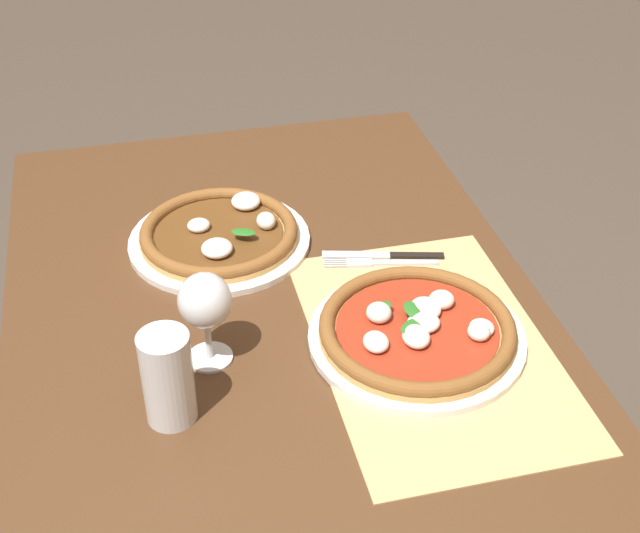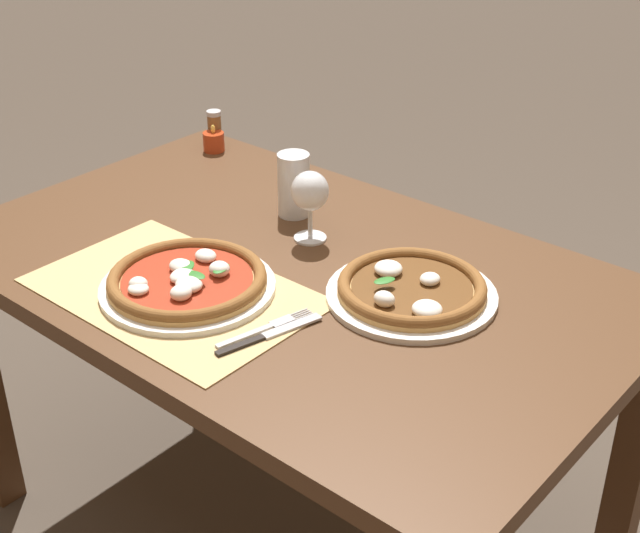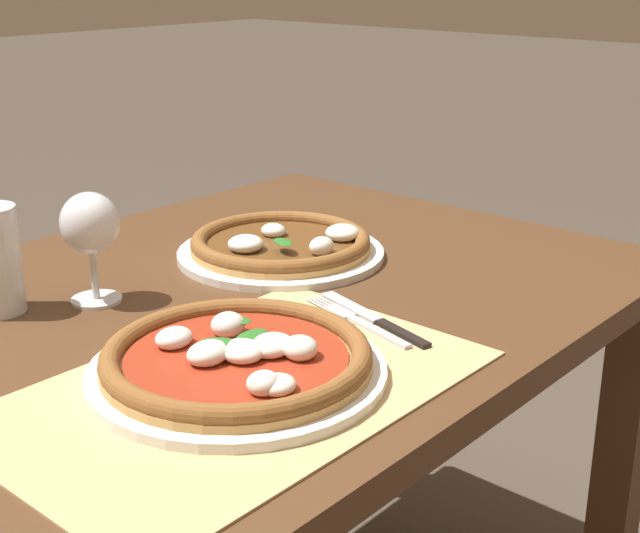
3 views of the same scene
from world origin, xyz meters
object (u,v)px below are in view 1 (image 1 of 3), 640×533
at_px(pizza_far, 220,235).
at_px(knife, 383,256).
at_px(pizza_near, 417,330).
at_px(pint_glass, 168,379).
at_px(wine_glass, 205,304).
at_px(fork, 380,263).

distance_m(pizza_far, knife, 0.29).
bearing_deg(pizza_near, pint_glass, 100.43).
bearing_deg(pizza_far, knife, -112.60).
xyz_separation_m(wine_glass, fork, (0.17, -0.32, -0.10)).
relative_size(pizza_near, fork, 1.71).
distance_m(pizza_near, pizza_far, 0.43).
bearing_deg(knife, pizza_far, 67.40).
distance_m(pizza_near, wine_glass, 0.33).
bearing_deg(pizza_far, wine_glass, 168.73).
bearing_deg(knife, fork, 152.17).
height_order(fork, knife, knife).
distance_m(wine_glass, knife, 0.40).
distance_m(pizza_near, knife, 0.23).
xyz_separation_m(wine_glass, knife, (0.19, -0.33, -0.10)).
bearing_deg(wine_glass, pizza_near, -96.44).
bearing_deg(pint_glass, fork, -54.30).
xyz_separation_m(pizza_far, knife, (-0.11, -0.27, -0.01)).
bearing_deg(pizza_far, pint_glass, 162.65).
height_order(wine_glass, fork, wine_glass).
xyz_separation_m(pizza_far, fork, (-0.13, -0.26, -0.01)).
bearing_deg(pint_glass, wine_glass, -32.44).
xyz_separation_m(pizza_near, pizza_far, (0.34, 0.26, -0.00)).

